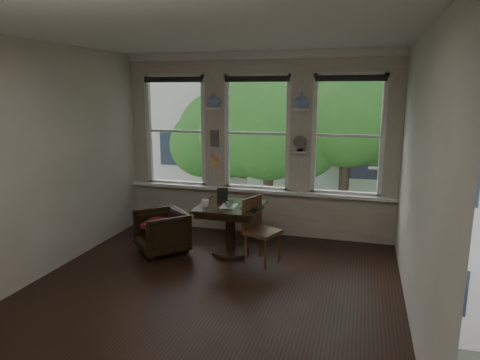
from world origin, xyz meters
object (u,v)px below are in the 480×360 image
(side_chair_right, at_px, (263,231))
(laptop, at_px, (250,208))
(table, at_px, (230,230))
(armchair_left, at_px, (162,232))
(mug, at_px, (205,203))

(side_chair_right, relative_size, laptop, 2.61)
(table, bearing_deg, side_chair_right, -19.27)
(table, bearing_deg, armchair_left, -168.00)
(table, distance_m, mug, 0.56)
(armchair_left, xyz_separation_m, laptop, (1.34, 0.08, 0.45))
(armchair_left, height_order, mug, mug)
(armchair_left, bearing_deg, mug, 46.96)
(laptop, relative_size, mug, 3.18)
(laptop, bearing_deg, mug, -158.38)
(mug, bearing_deg, laptop, 3.81)
(armchair_left, relative_size, mug, 6.30)
(table, height_order, side_chair_right, side_chair_right)
(mug, bearing_deg, table, 29.82)
(table, distance_m, laptop, 0.53)
(mug, bearing_deg, armchair_left, -177.32)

